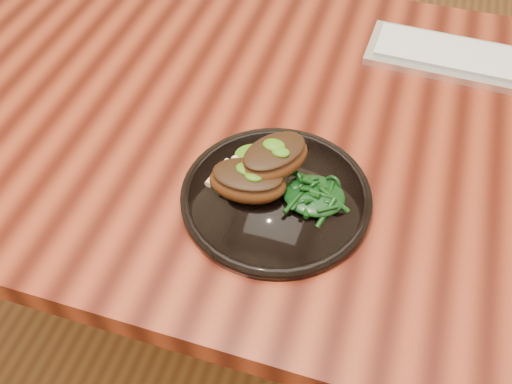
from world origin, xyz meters
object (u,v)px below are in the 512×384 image
at_px(greens_heap, 314,193).
at_px(desk, 308,159).
at_px(lamb_chop_front, 247,181).
at_px(keyboard, 487,64).
at_px(plate, 276,197).

bearing_deg(greens_heap, desk, 104.30).
xyz_separation_m(desk, greens_heap, (0.04, -0.16, 0.11)).
relative_size(lamb_chop_front, greens_heap, 1.35).
bearing_deg(keyboard, plate, -123.87).
bearing_deg(desk, greens_heap, -75.70).
relative_size(plate, greens_heap, 3.11).
bearing_deg(lamb_chop_front, desk, 75.11).
distance_m(desk, plate, 0.19).
relative_size(plate, keyboard, 0.63).
xyz_separation_m(plate, greens_heap, (0.05, 0.00, 0.02)).
height_order(lamb_chop_front, greens_heap, lamb_chop_front).
height_order(greens_heap, keyboard, greens_heap).
distance_m(plate, lamb_chop_front, 0.05).
bearing_deg(desk, keyboard, 41.34).
distance_m(lamb_chop_front, greens_heap, 0.09).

